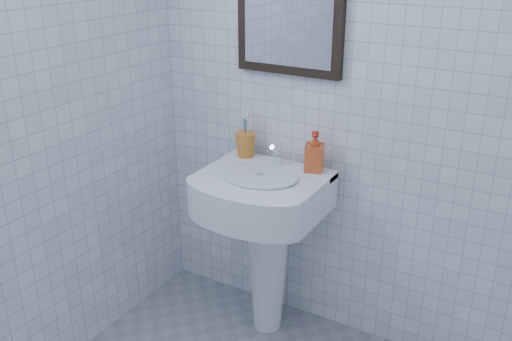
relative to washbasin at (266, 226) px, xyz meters
The scene contains 6 objects.
wall_back 0.83m from the washbasin, 26.74° to the left, with size 2.20×0.02×2.50m, color white.
washbasin is the anchor object (origin of this frame).
faucet 0.33m from the washbasin, 90.00° to the left, with size 0.04×0.10×0.11m.
toothbrush_cup 0.39m from the washbasin, 145.93° to the left, with size 0.10×0.10×0.12m, color orange, non-canonical shape.
soap_dispenser 0.42m from the washbasin, 34.85° to the left, with size 0.08×0.08×0.18m, color red.
wall_mirror 1.00m from the washbasin, 90.00° to the left, with size 0.50×0.04×0.62m.
Camera 1 is at (0.71, -1.05, 1.81)m, focal length 40.00 mm.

